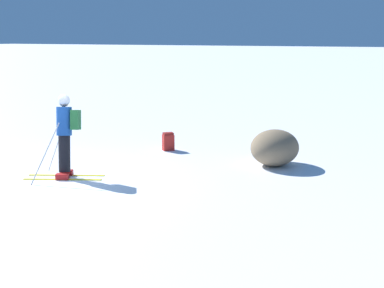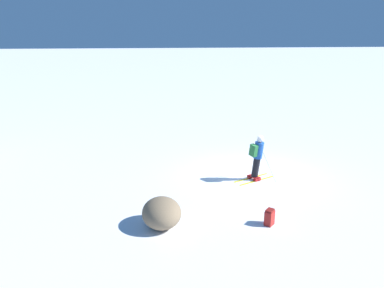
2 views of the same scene
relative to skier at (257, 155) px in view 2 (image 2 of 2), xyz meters
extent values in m
plane|color=white|center=(0.58, 0.04, -1.04)|extent=(300.00, 300.00, 0.00)
cube|color=yellow|center=(-0.02, -0.04, -1.03)|extent=(0.80, 1.62, 0.01)
cube|color=yellow|center=(0.31, 0.11, -1.03)|extent=(0.80, 1.62, 0.01)
cube|color=#B21919|center=(-0.02, -0.04, -0.97)|extent=(0.24, 0.31, 0.12)
cube|color=#B21919|center=(0.31, 0.11, -0.97)|extent=(0.24, 0.31, 0.12)
cylinder|color=black|center=(0.08, 0.00, -0.51)|extent=(0.45, 0.39, 0.84)
cylinder|color=#194799|center=(-0.02, -0.04, 0.21)|extent=(0.53, 0.49, 0.68)
sphere|color=tan|center=(-0.07, -0.06, 0.64)|extent=(0.33, 0.32, 0.26)
sphere|color=silver|center=(-0.08, -0.06, 0.67)|extent=(0.38, 0.37, 0.30)
cube|color=#236633|center=(-0.13, 0.20, 0.25)|extent=(0.38, 0.30, 0.47)
cylinder|color=#B7B7BC|center=(-0.20, -0.45, -0.44)|extent=(0.03, 0.58, 1.20)
cylinder|color=#B7B7BC|center=(0.58, -0.10, -0.41)|extent=(0.77, 0.24, 1.27)
cube|color=#AD231E|center=(-3.45, 0.71, -0.82)|extent=(0.37, 0.37, 0.44)
cube|color=maroon|center=(-3.45, 0.71, -0.57)|extent=(0.33, 0.33, 0.06)
ellipsoid|color=#7A664C|center=(-3.07, 3.89, -0.60)|extent=(1.36, 1.16, 0.89)
camera|label=1|loc=(9.25, 7.77, 2.09)|focal=50.00mm
camera|label=2|loc=(-13.05, 4.50, 4.43)|focal=35.00mm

